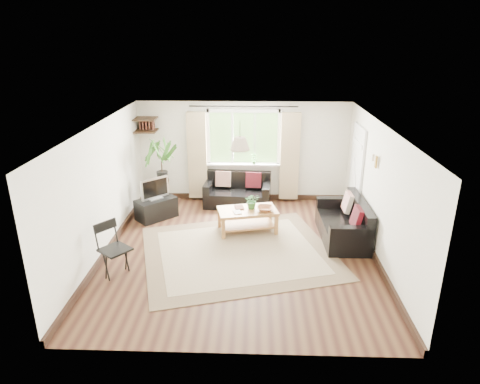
{
  "coord_description": "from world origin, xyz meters",
  "views": [
    {
      "loc": [
        0.27,
        -7.18,
        3.89
      ],
      "look_at": [
        0.0,
        0.4,
        1.05
      ],
      "focal_mm": 32.0,
      "sensor_mm": 36.0,
      "label": 1
    }
  ],
  "objects_px": {
    "coffee_table": "(247,220)",
    "folding_chair": "(115,251)",
    "tv_stand": "(156,208)",
    "palm_stand": "(162,176)",
    "sofa_back": "(237,191)",
    "sofa_right": "(343,221)"
  },
  "relations": [
    {
      "from": "palm_stand",
      "to": "sofa_back",
      "type": "bearing_deg",
      "value": 12.64
    },
    {
      "from": "sofa_back",
      "to": "palm_stand",
      "type": "xyz_separation_m",
      "value": [
        -1.69,
        -0.38,
        0.47
      ]
    },
    {
      "from": "sofa_right",
      "to": "tv_stand",
      "type": "relative_size",
      "value": 1.92
    },
    {
      "from": "folding_chair",
      "to": "tv_stand",
      "type": "bearing_deg",
      "value": 34.86
    },
    {
      "from": "tv_stand",
      "to": "palm_stand",
      "type": "xyz_separation_m",
      "value": [
        0.09,
        0.44,
        0.61
      ]
    },
    {
      "from": "coffee_table",
      "to": "tv_stand",
      "type": "bearing_deg",
      "value": 163.39
    },
    {
      "from": "sofa_back",
      "to": "tv_stand",
      "type": "relative_size",
      "value": 1.81
    },
    {
      "from": "folding_chair",
      "to": "sofa_back",
      "type": "bearing_deg",
      "value": 7.56
    },
    {
      "from": "coffee_table",
      "to": "tv_stand",
      "type": "height_order",
      "value": "coffee_table"
    },
    {
      "from": "coffee_table",
      "to": "sofa_right",
      "type": "bearing_deg",
      "value": -7.96
    },
    {
      "from": "coffee_table",
      "to": "folding_chair",
      "type": "distance_m",
      "value": 2.83
    },
    {
      "from": "sofa_right",
      "to": "palm_stand",
      "type": "distance_m",
      "value": 4.09
    },
    {
      "from": "sofa_right",
      "to": "coffee_table",
      "type": "relative_size",
      "value": 1.37
    },
    {
      "from": "tv_stand",
      "to": "folding_chair",
      "type": "height_order",
      "value": "folding_chair"
    },
    {
      "from": "sofa_right",
      "to": "tv_stand",
      "type": "distance_m",
      "value": 4.03
    },
    {
      "from": "sofa_back",
      "to": "coffee_table",
      "type": "distance_m",
      "value": 1.46
    },
    {
      "from": "sofa_right",
      "to": "coffee_table",
      "type": "bearing_deg",
      "value": -99.31
    },
    {
      "from": "sofa_back",
      "to": "tv_stand",
      "type": "bearing_deg",
      "value": -150.64
    },
    {
      "from": "tv_stand",
      "to": "sofa_right",
      "type": "bearing_deg",
      "value": -56.0
    },
    {
      "from": "palm_stand",
      "to": "tv_stand",
      "type": "bearing_deg",
      "value": -100.92
    },
    {
      "from": "coffee_table",
      "to": "folding_chair",
      "type": "height_order",
      "value": "folding_chair"
    },
    {
      "from": "tv_stand",
      "to": "palm_stand",
      "type": "bearing_deg",
      "value": 35.59
    }
  ]
}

